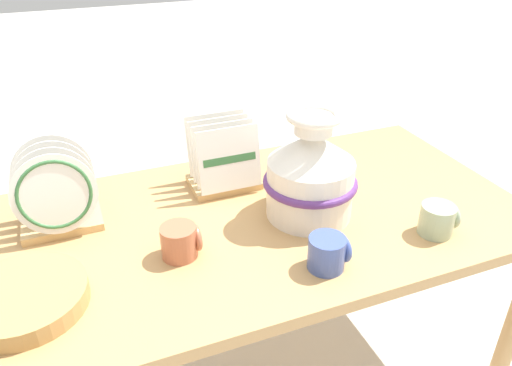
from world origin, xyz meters
TOP-DOWN VIEW (x-y plane):
  - ground_plane at (0.00, 0.00)m, footprint 14.00×14.00m
  - display_table at (0.00, 0.00)m, footprint 1.56×0.80m
  - ceramic_vase at (0.15, -0.04)m, footprint 0.26×0.26m
  - dish_rack_round_plates at (-0.51, 0.15)m, footprint 0.21×0.17m
  - dish_rack_square_plates at (-0.03, 0.20)m, footprint 0.21×0.17m
  - wicker_charger_stack at (-0.61, -0.14)m, footprint 0.28×0.28m
  - mug_terracotta_glaze at (-0.24, -0.09)m, footprint 0.10×0.09m
  - mug_cobalt_glaze at (0.08, -0.27)m, footprint 0.10×0.09m
  - mug_sage_glaze at (0.42, -0.25)m, footprint 0.10×0.09m

SIDE VIEW (x-z plane):
  - ground_plane at x=0.00m, z-range 0.00..0.00m
  - display_table at x=0.00m, z-range 0.25..0.87m
  - wicker_charger_stack at x=-0.61m, z-range 0.62..0.67m
  - mug_terracotta_glaze at x=-0.24m, z-range 0.62..0.71m
  - mug_cobalt_glaze at x=0.08m, z-range 0.62..0.71m
  - mug_sage_glaze at x=0.42m, z-range 0.62..0.71m
  - dish_rack_square_plates at x=-0.03m, z-range 0.59..0.81m
  - dish_rack_round_plates at x=-0.51m, z-range 0.60..0.84m
  - ceramic_vase at x=0.15m, z-range 0.60..0.91m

